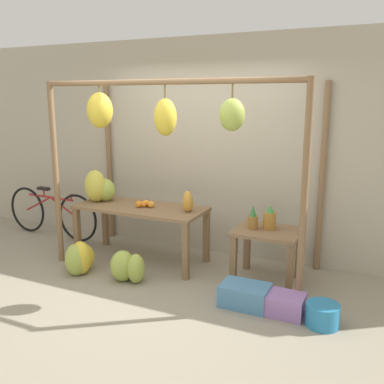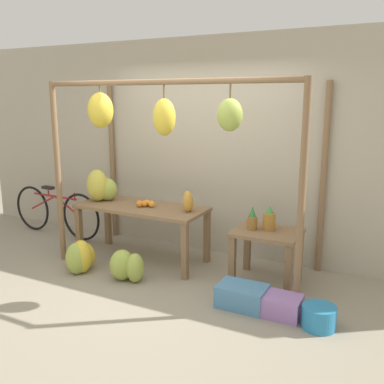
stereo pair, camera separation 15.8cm
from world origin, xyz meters
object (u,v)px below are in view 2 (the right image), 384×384
at_px(papaya_pile, 188,202).
at_px(fruit_crate_white, 242,296).
at_px(banana_pile_on_table, 102,187).
at_px(banana_pile_ground_right, 127,266).
at_px(parked_bicycle, 56,211).
at_px(blue_bucket, 319,317).
at_px(pineapple_cluster, 263,219).
at_px(fruit_crate_purple, 278,305).
at_px(orange_pile, 146,204).
at_px(banana_pile_ground_left, 80,257).

bearing_deg(papaya_pile, fruit_crate_white, -34.24).
bearing_deg(banana_pile_on_table, fruit_crate_white, -16.12).
relative_size(banana_pile_on_table, banana_pile_ground_right, 0.88).
bearing_deg(parked_bicycle, banana_pile_ground_right, -24.93).
distance_m(banana_pile_on_table, papaya_pile, 1.27).
bearing_deg(banana_pile_ground_right, banana_pile_on_table, 141.69).
relative_size(banana_pile_ground_right, blue_bucket, 1.55).
height_order(banana_pile_ground_right, blue_bucket, banana_pile_ground_right).
bearing_deg(banana_pile_ground_right, papaya_pile, 55.37).
relative_size(fruit_crate_white, papaya_pile, 1.86).
height_order(pineapple_cluster, parked_bicycle, pineapple_cluster).
distance_m(blue_bucket, fruit_crate_purple, 0.40).
bearing_deg(papaya_pile, fruit_crate_purple, -26.19).
distance_m(pineapple_cluster, parked_bicycle, 3.31).
xyz_separation_m(orange_pile, pineapple_cluster, (1.49, 0.07, -0.03)).
bearing_deg(parked_bicycle, blue_bucket, -13.24).
bearing_deg(banana_pile_ground_left, papaya_pile, 31.19).
bearing_deg(papaya_pile, banana_pile_ground_right, -124.63).
distance_m(orange_pile, fruit_crate_purple, 2.09).
distance_m(pineapple_cluster, fruit_crate_purple, 1.01).
bearing_deg(fruit_crate_purple, pineapple_cluster, 119.90).
bearing_deg(blue_bucket, orange_pile, 163.19).
height_order(parked_bicycle, papaya_pile, papaya_pile).
bearing_deg(blue_bucket, papaya_pile, 157.32).
distance_m(blue_bucket, papaya_pile, 1.97).
height_order(banana_pile_on_table, banana_pile_ground_right, banana_pile_on_table).
xyz_separation_m(orange_pile, fruit_crate_purple, (1.88, -0.62, -0.65)).
bearing_deg(fruit_crate_purple, papaya_pile, 153.81).
relative_size(banana_pile_on_table, orange_pile, 1.83).
distance_m(banana_pile_on_table, pineapple_cluster, 2.18).
bearing_deg(fruit_crate_purple, blue_bucket, -9.76).
xyz_separation_m(blue_bucket, parked_bicycle, (-4.07, 0.96, 0.26)).
xyz_separation_m(orange_pile, banana_pile_ground_left, (-0.54, -0.65, -0.57)).
height_order(banana_pile_ground_right, parked_bicycle, parked_bicycle).
distance_m(fruit_crate_white, blue_bucket, 0.77).
bearing_deg(banana_pile_ground_right, parked_bicycle, 155.07).
bearing_deg(fruit_crate_white, banana_pile_ground_left, -178.90).
bearing_deg(banana_pile_ground_left, pineapple_cluster, 19.55).
bearing_deg(blue_bucket, pineapple_cluster, 136.22).
bearing_deg(papaya_pile, banana_pile_ground_left, -148.81).
bearing_deg(orange_pile, fruit_crate_purple, -18.22).
xyz_separation_m(fruit_crate_white, papaya_pile, (-0.93, 0.64, 0.72)).
bearing_deg(fruit_crate_white, banana_pile_on_table, 163.88).
distance_m(banana_pile_on_table, fruit_crate_white, 2.42).
xyz_separation_m(fruit_crate_white, blue_bucket, (0.76, -0.07, -0.01)).
bearing_deg(parked_bicycle, fruit_crate_purple, -13.60).
bearing_deg(blue_bucket, fruit_crate_purple, 170.24).
bearing_deg(orange_pile, parked_bicycle, 171.43).
bearing_deg(blue_bucket, fruit_crate_white, 174.54).
xyz_separation_m(banana_pile_ground_right, fruit_crate_purple, (1.75, 0.01, -0.08)).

